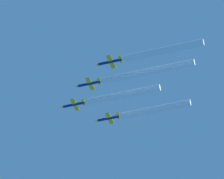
# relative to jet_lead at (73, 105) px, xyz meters

# --- Properties ---
(jet_lead) EXTENTS (8.41, 12.24, 2.94)m
(jet_lead) POSITION_rel_jet_lead_xyz_m (0.00, 0.00, 0.00)
(jet_lead) COLOR navy
(jet_left_wingman) EXTENTS (8.41, 12.24, 2.94)m
(jet_left_wingman) POSITION_rel_jet_lead_xyz_m (-12.66, -11.51, -1.00)
(jet_left_wingman) COLOR navy
(jet_right_wingman) EXTENTS (8.41, 12.24, 2.94)m
(jet_right_wingman) POSITION_rel_jet_lead_xyz_m (12.35, -12.56, -1.54)
(jet_right_wingman) COLOR navy
(jet_outer_left) EXTENTS (8.41, 12.24, 2.94)m
(jet_outer_left) POSITION_rel_jet_lead_xyz_m (-25.41, -25.12, -2.88)
(jet_outer_left) COLOR navy
(smoke_trail_lead) EXTENTS (2.93, 35.12, 2.93)m
(smoke_trail_lead) POSITION_rel_jet_lead_xyz_m (-0.00, -23.16, -0.03)
(smoke_trail_lead) COLOR white
(smoke_trail_left_wingman) EXTENTS (2.93, 42.06, 2.93)m
(smoke_trail_left_wingman) POSITION_rel_jet_lead_xyz_m (-12.66, -38.13, -1.03)
(smoke_trail_left_wingman) COLOR white
(smoke_trail_right_wingman) EXTENTS (2.93, 33.40, 2.93)m
(smoke_trail_right_wingman) POSITION_rel_jet_lead_xyz_m (12.35, -34.86, -1.56)
(smoke_trail_right_wingman) COLOR white
(smoke_trail_outer_left) EXTENTS (2.93, 35.09, 2.93)m
(smoke_trail_outer_left) POSITION_rel_jet_lead_xyz_m (-25.41, -48.27, -2.91)
(smoke_trail_outer_left) COLOR white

